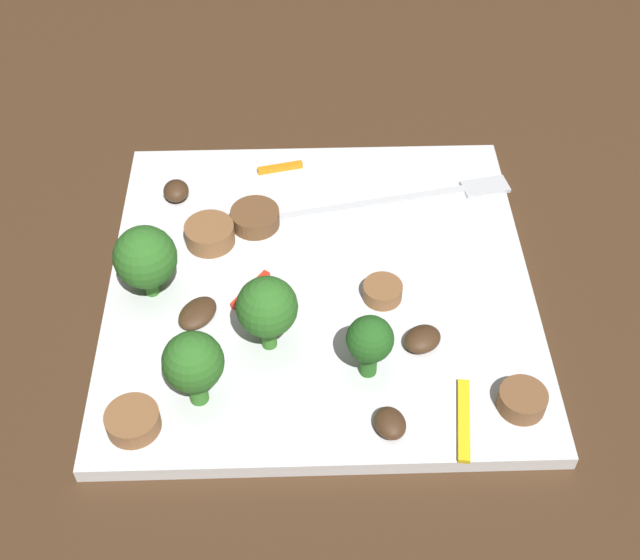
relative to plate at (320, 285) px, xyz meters
The scene contains 19 objects.
ground_plane 0.01m from the plate, ahead, with size 1.40×1.40×0.00m, color #422B19.
plate is the anchor object (origin of this frame).
fork 0.11m from the plate, 48.22° to the left, with size 0.18×0.05×0.00m.
broccoli_floret_0 0.12m from the plate, behind, with size 0.04×0.04×0.06m.
broccoli_floret_1 0.09m from the plate, 70.59° to the right, with size 0.03×0.03×0.05m.
broccoli_floret_2 0.13m from the plate, 128.38° to the right, with size 0.04×0.04×0.06m.
broccoli_floret_3 0.08m from the plate, 121.59° to the right, with size 0.04×0.04×0.06m.
sausage_slice_0 0.05m from the plate, 21.97° to the right, with size 0.03×0.03×0.01m, color brown.
sausage_slice_1 0.16m from the plate, 42.27° to the right, with size 0.03×0.03×0.01m, color brown.
sausage_slice_2 0.07m from the plate, 128.59° to the left, with size 0.04×0.04×0.01m, color brown.
sausage_slice_3 0.09m from the plate, 152.71° to the left, with size 0.04×0.04×0.02m, color brown.
sausage_slice_4 0.16m from the plate, 134.54° to the right, with size 0.03×0.03×0.01m, color brown.
mushroom_0 0.09m from the plate, 42.62° to the right, with size 0.03×0.02×0.01m, color #422B19.
mushroom_1 0.09m from the plate, 158.64° to the right, with size 0.03×0.02×0.01m, color #422B19.
mushroom_2 0.14m from the plate, 140.20° to the left, with size 0.02×0.02×0.01m, color #422B19.
mushroom_3 0.13m from the plate, 72.72° to the right, with size 0.02×0.02×0.01m, color #422B19.
pepper_strip_0 0.05m from the plate, 168.56° to the right, with size 0.04×0.01×0.00m, color red.
pepper_strip_1 0.12m from the plate, 103.21° to the left, with size 0.04×0.00×0.00m, color orange.
pepper_strip_2 0.14m from the plate, 54.98° to the right, with size 0.06×0.01×0.00m, color yellow.
Camera 1 is at (-0.01, -0.39, 0.44)m, focal length 47.09 mm.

